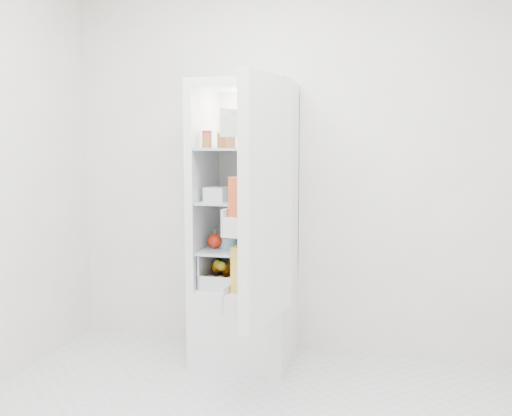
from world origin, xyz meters
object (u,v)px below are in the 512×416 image
(refrigerator, at_px, (247,258))
(red_cabbage, at_px, (264,231))
(mushroom_bowl, at_px, (227,242))
(fridge_door, at_px, (262,205))

(refrigerator, relative_size, red_cabbage, 9.54)
(red_cabbage, distance_m, mushroom_bowl, 0.26)
(refrigerator, distance_m, fridge_door, 0.80)
(red_cabbage, bearing_deg, fridge_door, -78.00)
(fridge_door, bearing_deg, red_cabbage, 21.48)
(refrigerator, xyz_separation_m, mushroom_bowl, (-0.12, -0.06, 0.11))
(mushroom_bowl, bearing_deg, fridge_door, -57.02)
(refrigerator, bearing_deg, mushroom_bowl, -152.72)
(refrigerator, xyz_separation_m, fridge_door, (0.25, -0.63, 0.43))
(mushroom_bowl, bearing_deg, refrigerator, 27.28)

